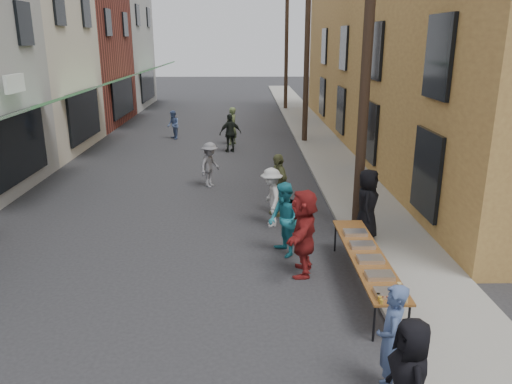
{
  "coord_description": "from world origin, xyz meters",
  "views": [
    {
      "loc": [
        1.36,
        -9.34,
        4.92
      ],
      "look_at": [
        1.62,
        2.42,
        1.3
      ],
      "focal_mm": 35.0,
      "sensor_mm": 36.0,
      "label": 1
    }
  ],
  "objects_px": {
    "utility_pole_mid": "(307,48)",
    "serving_table": "(367,256)",
    "utility_pole_near": "(367,57)",
    "utility_pole_far": "(286,45)",
    "catering_tray_sausage": "(390,293)",
    "server": "(367,205)",
    "guest_front_c": "(284,220)",
    "guest_front_a": "(409,380)"
  },
  "relations": [
    {
      "from": "catering_tray_sausage",
      "to": "guest_front_c",
      "type": "distance_m",
      "value": 3.7
    },
    {
      "from": "utility_pole_near",
      "to": "serving_table",
      "type": "xyz_separation_m",
      "value": [
        -0.5,
        -3.15,
        -3.79
      ]
    },
    {
      "from": "utility_pole_far",
      "to": "guest_front_c",
      "type": "relative_size",
      "value": 5.1
    },
    {
      "from": "server",
      "to": "utility_pole_mid",
      "type": "bearing_deg",
      "value": 19.47
    },
    {
      "from": "serving_table",
      "to": "catering_tray_sausage",
      "type": "height_order",
      "value": "catering_tray_sausage"
    },
    {
      "from": "utility_pole_near",
      "to": "catering_tray_sausage",
      "type": "height_order",
      "value": "utility_pole_near"
    },
    {
      "from": "serving_table",
      "to": "guest_front_c",
      "type": "bearing_deg",
      "value": 132.02
    },
    {
      "from": "catering_tray_sausage",
      "to": "server",
      "type": "bearing_deg",
      "value": 82.05
    },
    {
      "from": "utility_pole_mid",
      "to": "utility_pole_far",
      "type": "bearing_deg",
      "value": 90.0
    },
    {
      "from": "guest_front_c",
      "to": "utility_pole_near",
      "type": "bearing_deg",
      "value": 106.6
    },
    {
      "from": "utility_pole_far",
      "to": "guest_front_c",
      "type": "height_order",
      "value": "utility_pole_far"
    },
    {
      "from": "utility_pole_far",
      "to": "guest_front_a",
      "type": "bearing_deg",
      "value": -91.68
    },
    {
      "from": "utility_pole_mid",
      "to": "guest_front_c",
      "type": "relative_size",
      "value": 5.1
    },
    {
      "from": "utility_pole_near",
      "to": "utility_pole_far",
      "type": "bearing_deg",
      "value": 90.0
    },
    {
      "from": "utility_pole_mid",
      "to": "utility_pole_far",
      "type": "xyz_separation_m",
      "value": [
        0.0,
        12.0,
        0.0
      ]
    },
    {
      "from": "utility_pole_mid",
      "to": "utility_pole_far",
      "type": "distance_m",
      "value": 12.0
    },
    {
      "from": "utility_pole_near",
      "to": "guest_front_c",
      "type": "xyz_separation_m",
      "value": [
        -2.04,
        -1.44,
        -3.62
      ]
    },
    {
      "from": "utility_pole_mid",
      "to": "catering_tray_sausage",
      "type": "xyz_separation_m",
      "value": [
        -0.5,
        -16.8,
        -3.71
      ]
    },
    {
      "from": "serving_table",
      "to": "catering_tray_sausage",
      "type": "distance_m",
      "value": 1.65
    },
    {
      "from": "utility_pole_near",
      "to": "catering_tray_sausage",
      "type": "relative_size",
      "value": 18.0
    },
    {
      "from": "utility_pole_mid",
      "to": "serving_table",
      "type": "height_order",
      "value": "utility_pole_mid"
    },
    {
      "from": "catering_tray_sausage",
      "to": "server",
      "type": "height_order",
      "value": "server"
    },
    {
      "from": "utility_pole_far",
      "to": "serving_table",
      "type": "bearing_deg",
      "value": -91.06
    },
    {
      "from": "utility_pole_near",
      "to": "utility_pole_far",
      "type": "height_order",
      "value": "same"
    },
    {
      "from": "utility_pole_far",
      "to": "catering_tray_sausage",
      "type": "bearing_deg",
      "value": -90.99
    },
    {
      "from": "guest_front_a",
      "to": "serving_table",
      "type": "bearing_deg",
      "value": 169.84
    },
    {
      "from": "guest_front_a",
      "to": "guest_front_c",
      "type": "xyz_separation_m",
      "value": [
        -1.13,
        5.7,
        0.04
      ]
    },
    {
      "from": "utility_pole_far",
      "to": "utility_pole_mid",
      "type": "bearing_deg",
      "value": -90.0
    },
    {
      "from": "utility_pole_near",
      "to": "serving_table",
      "type": "distance_m",
      "value": 4.95
    },
    {
      "from": "serving_table",
      "to": "catering_tray_sausage",
      "type": "relative_size",
      "value": 8.0
    },
    {
      "from": "utility_pole_mid",
      "to": "serving_table",
      "type": "relative_size",
      "value": 2.25
    },
    {
      "from": "utility_pole_near",
      "to": "utility_pole_far",
      "type": "xyz_separation_m",
      "value": [
        0.0,
        24.0,
        0.0
      ]
    },
    {
      "from": "utility_pole_near",
      "to": "serving_table",
      "type": "relative_size",
      "value": 2.25
    },
    {
      "from": "guest_front_c",
      "to": "server",
      "type": "distance_m",
      "value": 2.24
    },
    {
      "from": "catering_tray_sausage",
      "to": "utility_pole_mid",
      "type": "bearing_deg",
      "value": 88.3
    },
    {
      "from": "utility_pole_mid",
      "to": "server",
      "type": "height_order",
      "value": "utility_pole_mid"
    },
    {
      "from": "utility_pole_mid",
      "to": "guest_front_a",
      "type": "xyz_separation_m",
      "value": [
        -0.91,
        -19.13,
        -3.66
      ]
    },
    {
      "from": "serving_table",
      "to": "server",
      "type": "height_order",
      "value": "server"
    },
    {
      "from": "utility_pole_near",
      "to": "utility_pole_mid",
      "type": "xyz_separation_m",
      "value": [
        0.0,
        12.0,
        0.0
      ]
    },
    {
      "from": "utility_pole_far",
      "to": "server",
      "type": "relative_size",
      "value": 5.02
    },
    {
      "from": "utility_pole_near",
      "to": "catering_tray_sausage",
      "type": "xyz_separation_m",
      "value": [
        -0.5,
        -4.8,
        -3.71
      ]
    },
    {
      "from": "utility_pole_far",
      "to": "guest_front_a",
      "type": "relative_size",
      "value": 5.34
    }
  ]
}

